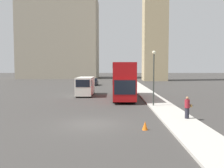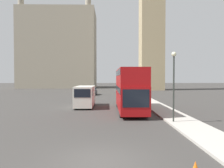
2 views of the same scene
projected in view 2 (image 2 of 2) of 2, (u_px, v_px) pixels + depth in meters
The scene contains 6 objects.
ground_plane at pixel (99, 161), 9.23m from camera, with size 300.00×300.00×0.00m, color #383533.
building_block_distant at pixel (59, 50), 80.66m from camera, with size 26.61×15.99×34.16m.
red_double_decker_bus at pixel (130, 88), 22.95m from camera, with size 2.54×10.43×4.43m.
white_van at pixel (85, 96), 26.40m from camera, with size 2.13×5.92×2.52m.
street_lamp at pixel (174, 75), 16.75m from camera, with size 0.36×0.36×5.37m.
parked_sedan at pixel (92, 92), 45.94m from camera, with size 1.86×4.76×1.52m.
Camera 2 is at (0.42, -9.15, 3.50)m, focal length 35.00 mm.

